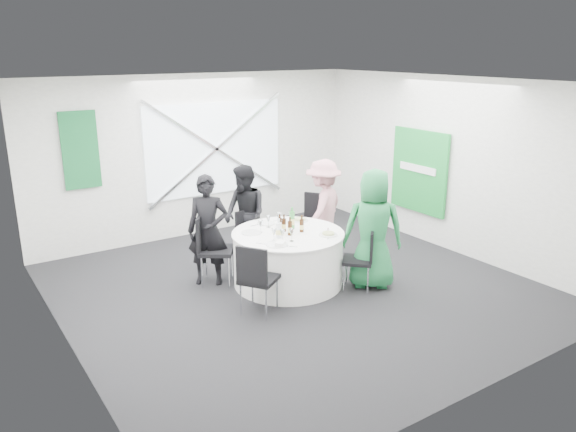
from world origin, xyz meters
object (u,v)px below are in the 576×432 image
person_man_back (245,214)px  green_water_bottle (292,220)px  chair_back_right (315,220)px  chair_back_left (210,244)px  banquet_table (288,258)px  chair_back (249,233)px  chair_front_right (363,255)px  person_woman_green (373,229)px  person_woman_pink (323,209)px  person_man_back_left (208,230)px  chair_front_left (256,275)px  clear_water_bottle (279,230)px

person_man_back → green_water_bottle: bearing=9.5°
person_man_back → green_water_bottle: person_man_back is taller
chair_back_right → chair_back_left: bearing=-123.2°
chair_back_left → green_water_bottle: size_ratio=3.27×
banquet_table → green_water_bottle: size_ratio=5.08×
chair_back → chair_front_right: 1.91m
person_man_back → person_woman_green: size_ratio=0.91×
person_woman_pink → person_man_back_left: bearing=-30.7°
person_woman_pink → person_woman_green: 1.35m
banquet_table → chair_front_left: 1.08m
person_woman_green → chair_back: bearing=-23.2°
chair_front_right → green_water_bottle: green_water_bottle is taller
chair_back → chair_front_right: chair_front_right is taller
person_man_back → chair_back_left: bearing=-63.3°
chair_front_right → person_man_back_left: person_man_back_left is taller
chair_back_left → green_water_bottle: (1.06, -0.49, 0.29)m
chair_back_left → person_man_back: (0.84, 0.48, 0.17)m
person_man_back → person_woman_pink: 1.24m
chair_back → clear_water_bottle: bearing=-101.6°
chair_front_right → person_man_back: bearing=-111.8°
banquet_table → person_woman_green: person_woman_green is taller
banquet_table → person_man_back_left: person_man_back_left is taller
person_man_back_left → person_woman_pink: 1.99m
green_water_bottle → clear_water_bottle: green_water_bottle is taller
banquet_table → chair_back: (-0.04, 1.01, 0.10)m
chair_back → chair_back_left: bearing=-158.2°
chair_front_right → person_man_back_left: (-1.65, 1.38, 0.28)m
chair_back_right → clear_water_bottle: 1.48m
chair_back_right → chair_front_right: bearing=-45.2°
chair_back_left → clear_water_bottle: 1.03m
chair_back_left → green_water_bottle: bearing=-80.1°
person_woman_pink → person_woman_green: (-0.16, -1.34, 0.05)m
person_man_back_left → chair_back: bearing=58.4°
chair_back_right → person_woman_pink: size_ratio=0.64×
chair_front_right → person_man_back: person_man_back is taller
chair_back_left → person_man_back: person_man_back is taller
chair_back_left → person_man_back_left: (-0.00, 0.02, 0.19)m
person_woman_pink → green_water_bottle: (-0.93, -0.50, 0.10)m
chair_back_right → green_water_bottle: green_water_bottle is taller
chair_back_right → person_man_back_left: 1.90m
person_woman_green → chair_back_left: bearing=1.3°
chair_back → green_water_bottle: bearing=-79.6°
chair_back_left → person_woman_green: person_woman_green is taller
chair_back_left → chair_front_left: chair_back_left is taller
person_woman_pink → person_woman_green: size_ratio=0.94×
chair_back_left → person_man_back_left: 0.19m
person_man_back_left → clear_water_bottle: person_man_back_left is taller
chair_back_left → person_woman_pink: size_ratio=0.64×
chair_front_right → chair_front_left: size_ratio=0.92×
person_man_back → clear_water_bottle: person_man_back is taller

